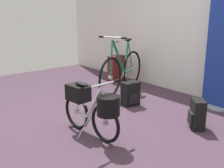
{
  "coord_description": "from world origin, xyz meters",
  "views": [
    {
      "loc": [
        2.71,
        -1.98,
        1.5
      ],
      "look_at": [
        0.07,
        0.25,
        0.55
      ],
      "focal_mm": 44.21,
      "sensor_mm": 36.0,
      "label": 1
    }
  ],
  "objects_px": {
    "backpack_on_floor": "(197,114)",
    "handbag_on_floor": "(131,94)",
    "display_bike_left": "(122,71)",
    "rolling_suitcase": "(116,68)",
    "folding_bike_foreground": "(92,106)"
  },
  "relations": [
    {
      "from": "display_bike_left",
      "to": "backpack_on_floor",
      "type": "bearing_deg",
      "value": -10.98
    },
    {
      "from": "rolling_suitcase",
      "to": "backpack_on_floor",
      "type": "bearing_deg",
      "value": -17.78
    },
    {
      "from": "display_bike_left",
      "to": "rolling_suitcase",
      "type": "distance_m",
      "value": 0.82
    },
    {
      "from": "display_bike_left",
      "to": "backpack_on_floor",
      "type": "distance_m",
      "value": 1.88
    },
    {
      "from": "backpack_on_floor",
      "to": "handbag_on_floor",
      "type": "bearing_deg",
      "value": -178.18
    },
    {
      "from": "handbag_on_floor",
      "to": "display_bike_left",
      "type": "bearing_deg",
      "value": 148.43
    },
    {
      "from": "folding_bike_foreground",
      "to": "backpack_on_floor",
      "type": "height_order",
      "value": "folding_bike_foreground"
    },
    {
      "from": "backpack_on_floor",
      "to": "handbag_on_floor",
      "type": "relative_size",
      "value": 1.02
    },
    {
      "from": "folding_bike_foreground",
      "to": "handbag_on_floor",
      "type": "relative_size",
      "value": 2.61
    },
    {
      "from": "display_bike_left",
      "to": "handbag_on_floor",
      "type": "bearing_deg",
      "value": -31.57
    },
    {
      "from": "display_bike_left",
      "to": "backpack_on_floor",
      "type": "height_order",
      "value": "display_bike_left"
    },
    {
      "from": "display_bike_left",
      "to": "handbag_on_floor",
      "type": "xyz_separation_m",
      "value": [
        0.64,
        -0.39,
        -0.21
      ]
    },
    {
      "from": "rolling_suitcase",
      "to": "backpack_on_floor",
      "type": "distance_m",
      "value": 2.64
    },
    {
      "from": "folding_bike_foreground",
      "to": "display_bike_left",
      "type": "height_order",
      "value": "display_bike_left"
    },
    {
      "from": "folding_bike_foreground",
      "to": "handbag_on_floor",
      "type": "bearing_deg",
      "value": 114.64
    }
  ]
}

